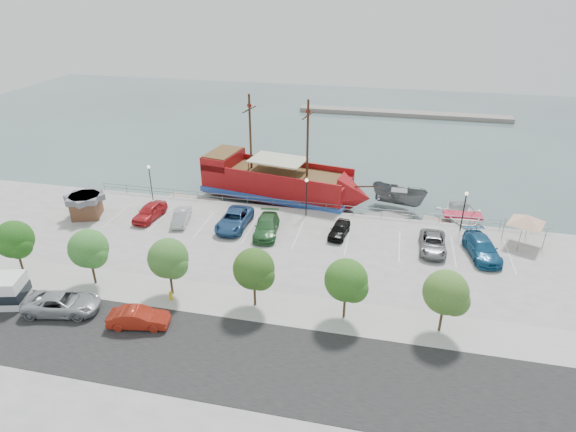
# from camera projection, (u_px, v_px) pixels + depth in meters

# --- Properties ---
(ground) EXTENTS (160.00, 160.00, 0.00)m
(ground) POSITION_uv_depth(u_px,v_px,m) (294.00, 253.00, 46.91)
(ground) COLOR #3E4D4F
(land_slab) EXTENTS (100.00, 58.00, 1.20)m
(land_slab) POSITION_uv_depth(u_px,v_px,m) (220.00, 427.00, 28.40)
(land_slab) COLOR gray
(land_slab) RESTS_ON ground
(street) EXTENTS (100.00, 8.00, 0.04)m
(street) POSITION_uv_depth(u_px,v_px,m) (245.00, 360.00, 32.49)
(street) COLOR black
(street) RESTS_ON land_slab
(sidewalk) EXTENTS (100.00, 4.00, 0.05)m
(sidewalk) POSITION_uv_depth(u_px,v_px,m) (267.00, 307.00, 37.73)
(sidewalk) COLOR #9B9B96
(sidewalk) RESTS_ON land_slab
(seawall_railing) EXTENTS (50.00, 0.06, 1.00)m
(seawall_railing) POSITION_uv_depth(u_px,v_px,m) (308.00, 206.00, 53.04)
(seawall_railing) COLOR slate
(seawall_railing) RESTS_ON land_slab
(far_shore) EXTENTS (40.00, 3.00, 0.80)m
(far_shore) POSITION_uv_depth(u_px,v_px,m) (403.00, 114.00, 92.81)
(far_shore) COLOR gray
(far_shore) RESTS_ON ground
(pirate_ship) EXTENTS (20.89, 8.92, 12.98)m
(pirate_ship) POSITION_uv_depth(u_px,v_px,m) (288.00, 185.00, 56.73)
(pirate_ship) COLOR maroon
(pirate_ship) RESTS_ON ground
(patrol_boat) EXTENTS (7.00, 4.59, 2.53)m
(patrol_boat) POSITION_uv_depth(u_px,v_px,m) (398.00, 198.00, 55.55)
(patrol_boat) COLOR #5A5C5E
(patrol_boat) RESTS_ON ground
(speedboat) EXTENTS (5.59, 7.49, 1.48)m
(speedboat) POSITION_uv_depth(u_px,v_px,m) (462.00, 218.00, 52.11)
(speedboat) COLOR white
(speedboat) RESTS_ON ground
(dock_west) EXTENTS (6.66, 2.84, 0.37)m
(dock_west) POSITION_uv_depth(u_px,v_px,m) (194.00, 200.00, 57.60)
(dock_west) COLOR gray
(dock_west) RESTS_ON ground
(dock_mid) EXTENTS (7.56, 4.88, 0.42)m
(dock_mid) POSITION_uv_depth(u_px,v_px,m) (379.00, 218.00, 53.35)
(dock_mid) COLOR gray
(dock_mid) RESTS_ON ground
(dock_east) EXTENTS (6.59, 2.94, 0.36)m
(dock_east) POSITION_uv_depth(u_px,v_px,m) (453.00, 225.00, 51.84)
(dock_east) COLOR gray
(dock_east) RESTS_ON ground
(shed) EXTENTS (3.86, 3.86, 2.52)m
(shed) POSITION_uv_depth(u_px,v_px,m) (86.00, 205.00, 51.31)
(shed) COLOR brown
(shed) RESTS_ON land_slab
(canopy_tent) EXTENTS (5.48, 5.48, 3.51)m
(canopy_tent) POSITION_uv_depth(u_px,v_px,m) (528.00, 215.00, 45.34)
(canopy_tent) COLOR slate
(canopy_tent) RESTS_ON land_slab
(street_van) EXTENTS (6.08, 3.64, 1.58)m
(street_van) POSITION_uv_depth(u_px,v_px,m) (62.00, 303.00, 36.84)
(street_van) COLOR #9A9DA2
(street_van) RESTS_ON street
(street_sedan) EXTENTS (4.67, 2.35, 1.47)m
(street_sedan) POSITION_uv_depth(u_px,v_px,m) (138.00, 318.00, 35.35)
(street_sedan) COLOR #A32313
(street_sedan) RESTS_ON street
(fire_hydrant) EXTENTS (0.29, 0.29, 0.83)m
(fire_hydrant) POSITION_uv_depth(u_px,v_px,m) (171.00, 295.00, 38.33)
(fire_hydrant) COLOR #C5A20B
(fire_hydrant) RESTS_ON sidewalk
(lamp_post_left) EXTENTS (0.36, 0.36, 4.28)m
(lamp_post_left) POSITION_uv_depth(u_px,v_px,m) (150.00, 177.00, 54.30)
(lamp_post_left) COLOR black
(lamp_post_left) RESTS_ON land_slab
(lamp_post_mid) EXTENTS (0.36, 0.36, 4.28)m
(lamp_post_mid) POSITION_uv_depth(u_px,v_px,m) (306.00, 190.00, 50.82)
(lamp_post_mid) COLOR black
(lamp_post_mid) RESTS_ON land_slab
(lamp_post_right) EXTENTS (0.36, 0.36, 4.28)m
(lamp_post_right) POSITION_uv_depth(u_px,v_px,m) (465.00, 204.00, 47.72)
(lamp_post_right) COLOR black
(lamp_post_right) RESTS_ON land_slab
(tree_a) EXTENTS (3.30, 3.20, 5.00)m
(tree_a) POSITION_uv_depth(u_px,v_px,m) (15.00, 241.00, 40.42)
(tree_a) COLOR #473321
(tree_a) RESTS_ON sidewalk
(tree_b) EXTENTS (3.30, 3.20, 5.00)m
(tree_b) POSITION_uv_depth(u_px,v_px,m) (90.00, 250.00, 39.07)
(tree_b) COLOR #473321
(tree_b) RESTS_ON sidewalk
(tree_c) EXTENTS (3.30, 3.20, 5.00)m
(tree_c) POSITION_uv_depth(u_px,v_px,m) (170.00, 260.00, 37.71)
(tree_c) COLOR #473321
(tree_c) RESTS_ON sidewalk
(tree_d) EXTENTS (3.30, 3.20, 5.00)m
(tree_d) POSITION_uv_depth(u_px,v_px,m) (255.00, 271.00, 36.36)
(tree_d) COLOR #473321
(tree_d) RESTS_ON sidewalk
(tree_e) EXTENTS (3.30, 3.20, 5.00)m
(tree_e) POSITION_uv_depth(u_px,v_px,m) (348.00, 282.00, 35.00)
(tree_e) COLOR #473321
(tree_e) RESTS_ON sidewalk
(tree_f) EXTENTS (3.30, 3.20, 5.00)m
(tree_f) POSITION_uv_depth(u_px,v_px,m) (448.00, 294.00, 33.65)
(tree_f) COLOR #473321
(tree_f) RESTS_ON sidewalk
(parked_car_a) EXTENTS (2.39, 4.92, 1.62)m
(parked_car_a) POSITION_uv_depth(u_px,v_px,m) (150.00, 212.00, 51.10)
(parked_car_a) COLOR red
(parked_car_a) RESTS_ON land_slab
(parked_car_b) EXTENTS (2.18, 4.26, 1.34)m
(parked_car_b) POSITION_uv_depth(u_px,v_px,m) (181.00, 217.00, 50.27)
(parked_car_b) COLOR #AAAAAA
(parked_car_b) RESTS_ON land_slab
(parked_car_c) EXTENTS (2.85, 5.99, 1.65)m
(parked_car_c) POSITION_uv_depth(u_px,v_px,m) (234.00, 220.00, 49.40)
(parked_car_c) COLOR navy
(parked_car_c) RESTS_ON land_slab
(parked_car_d) EXTENTS (2.90, 5.75, 1.60)m
(parked_car_d) POSITION_uv_depth(u_px,v_px,m) (267.00, 226.00, 48.09)
(parked_car_d) COLOR #2B6030
(parked_car_d) RESTS_ON land_slab
(parked_car_e) EXTENTS (2.16, 4.19, 1.36)m
(parked_car_e) POSITION_uv_depth(u_px,v_px,m) (339.00, 229.00, 47.79)
(parked_car_e) COLOR black
(parked_car_e) RESTS_ON land_slab
(parked_car_g) EXTENTS (2.45, 5.18, 1.43)m
(parked_car_g) POSITION_uv_depth(u_px,v_px,m) (433.00, 243.00, 45.21)
(parked_car_g) COLOR slate
(parked_car_g) RESTS_ON land_slab
(parked_car_h) EXTENTS (3.47, 6.12, 1.67)m
(parked_car_h) POSITION_uv_depth(u_px,v_px,m) (482.00, 248.00, 44.22)
(parked_car_h) COLOR navy
(parked_car_h) RESTS_ON land_slab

